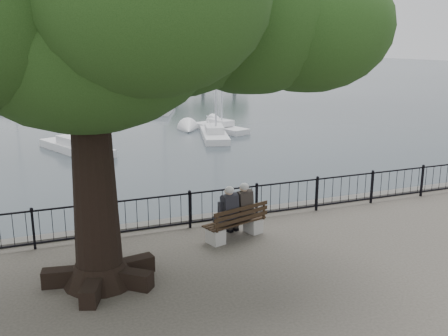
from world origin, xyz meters
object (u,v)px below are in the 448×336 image
bench (236,226)px  person_right (241,211)px  lion_monument (90,76)px  person_left (226,215)px  tree (125,3)px

bench → person_right: (0.20, 0.16, 0.35)m
lion_monument → person_left: bearing=-92.8°
tree → lion_monument: 50.12m
person_left → tree: tree is taller
tree → lion_monument: (4.92, 49.68, -4.48)m
person_left → tree: 5.72m
person_right → lion_monument: bearing=87.7°
person_left → tree: bearing=-156.1°
person_right → lion_monument: size_ratio=0.17×
bench → lion_monument: lion_monument is taller
bench → person_right: person_right is taller
person_right → bench: bearing=-140.8°
bench → lion_monument: 48.63m
person_left → person_right: 0.49m
person_left → lion_monument: lion_monument is taller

